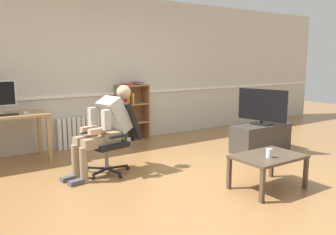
# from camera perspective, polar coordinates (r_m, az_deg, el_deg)

# --- Properties ---
(ground_plane) EXTENTS (18.00, 18.00, 0.00)m
(ground_plane) POSITION_cam_1_polar(r_m,az_deg,el_deg) (4.51, 4.54, -10.49)
(ground_plane) COLOR olive
(back_wall) EXTENTS (12.00, 0.13, 2.70)m
(back_wall) POSITION_cam_1_polar(r_m,az_deg,el_deg) (6.52, -10.07, 7.68)
(back_wall) COLOR beige
(back_wall) RESTS_ON ground_plane
(computer_desk) EXTENTS (1.31, 0.64, 0.76)m
(computer_desk) POSITION_cam_1_polar(r_m,az_deg,el_deg) (5.57, -26.05, -0.64)
(computer_desk) COLOR tan
(computer_desk) RESTS_ON ground_plane
(keyboard) EXTENTS (0.37, 0.12, 0.02)m
(keyboard) POSITION_cam_1_polar(r_m,az_deg,el_deg) (5.43, -25.46, 0.39)
(keyboard) COLOR black
(keyboard) RESTS_ON computer_desk
(computer_mouse) EXTENTS (0.06, 0.10, 0.03)m
(computer_mouse) POSITION_cam_1_polar(r_m,az_deg,el_deg) (5.49, -22.55, 0.75)
(computer_mouse) COLOR white
(computer_mouse) RESTS_ON computer_desk
(bookshelf) EXTENTS (0.60, 0.29, 1.13)m
(bookshelf) POSITION_cam_1_polar(r_m,az_deg,el_deg) (6.57, -6.18, 0.58)
(bookshelf) COLOR olive
(bookshelf) RESTS_ON ground_plane
(radiator) EXTENTS (0.75, 0.08, 0.54)m
(radiator) POSITION_cam_1_polar(r_m,az_deg,el_deg) (6.31, -14.58, -2.38)
(radiator) COLOR white
(radiator) RESTS_ON ground_plane
(office_chair) EXTENTS (0.80, 0.63, 0.98)m
(office_chair) POSITION_cam_1_polar(r_m,az_deg,el_deg) (4.82, -8.73, -2.75)
(office_chair) COLOR black
(office_chair) RESTS_ON ground_plane
(person_seated) EXTENTS (1.05, 0.49, 1.20)m
(person_seated) POSITION_cam_1_polar(r_m,az_deg,el_deg) (4.70, -10.42, -1.61)
(person_seated) COLOR #937F60
(person_seated) RESTS_ON ground_plane
(tv_stand) EXTENTS (1.06, 0.44, 0.46)m
(tv_stand) POSITION_cam_1_polar(r_m,az_deg,el_deg) (6.07, 15.07, -3.27)
(tv_stand) COLOR #3D3833
(tv_stand) RESTS_ON ground_plane
(tv_screen) EXTENTS (0.27, 0.85, 0.60)m
(tv_screen) POSITION_cam_1_polar(r_m,az_deg,el_deg) (5.98, 15.30, 1.82)
(tv_screen) COLOR black
(tv_screen) RESTS_ON tv_stand
(coffee_table) EXTENTS (0.83, 0.57, 0.42)m
(coffee_table) POSITION_cam_1_polar(r_m,az_deg,el_deg) (4.32, 16.23, -6.65)
(coffee_table) COLOR #4C3D2D
(coffee_table) RESTS_ON ground_plane
(drinking_glass) EXTENTS (0.07, 0.07, 0.11)m
(drinking_glass) POSITION_cam_1_polar(r_m,az_deg,el_deg) (4.19, 16.38, -5.67)
(drinking_glass) COLOR silver
(drinking_glass) RESTS_ON coffee_table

